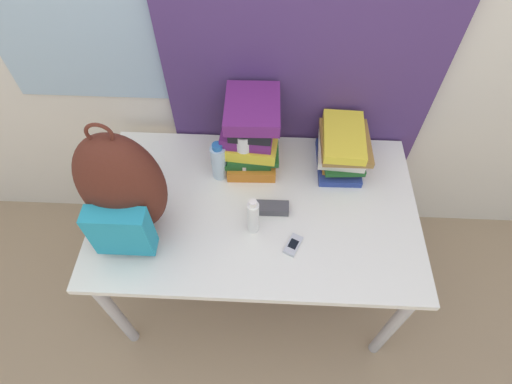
# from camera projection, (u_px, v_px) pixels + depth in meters

# --- Properties ---
(ground_plane) EXTENTS (12.00, 12.00, 0.00)m
(ground_plane) POSITION_uv_depth(u_px,v_px,m) (252.00, 353.00, 2.01)
(ground_plane) COLOR #9E8466
(wall_back) EXTENTS (6.00, 0.06, 2.50)m
(wall_back) POSITION_uv_depth(u_px,v_px,m) (261.00, 25.00, 1.52)
(wall_back) COLOR silver
(wall_back) RESTS_ON ground_plane
(curtain_blue) EXTENTS (1.13, 0.04, 2.50)m
(curtain_blue) POSITION_uv_depth(u_px,v_px,m) (306.00, 34.00, 1.49)
(curtain_blue) COLOR #4C336B
(curtain_blue) RESTS_ON ground_plane
(desk) EXTENTS (1.33, 0.80, 0.73)m
(desk) POSITION_uv_depth(u_px,v_px,m) (256.00, 217.00, 1.72)
(desk) COLOR silver
(desk) RESTS_ON ground_plane
(backpack) EXTENTS (0.31, 0.28, 0.55)m
(backpack) POSITION_uv_depth(u_px,v_px,m) (122.00, 190.00, 1.41)
(backpack) COLOR #512319
(backpack) RESTS_ON desk
(book_stack_left) EXTENTS (0.25, 0.28, 0.33)m
(book_stack_left) POSITION_uv_depth(u_px,v_px,m) (252.00, 134.00, 1.67)
(book_stack_left) COLOR orange
(book_stack_left) RESTS_ON desk
(book_stack_center) EXTENTS (0.22, 0.29, 0.19)m
(book_stack_center) POSITION_uv_depth(u_px,v_px,m) (342.00, 149.00, 1.71)
(book_stack_center) COLOR navy
(book_stack_center) RESTS_ON desk
(water_bottle) EXTENTS (0.07, 0.07, 0.19)m
(water_bottle) POSITION_uv_depth(u_px,v_px,m) (219.00, 161.00, 1.68)
(water_bottle) COLOR silver
(water_bottle) RESTS_ON desk
(sports_bottle) EXTENTS (0.07, 0.07, 0.27)m
(sports_bottle) POSITION_uv_depth(u_px,v_px,m) (244.00, 154.00, 1.66)
(sports_bottle) COLOR white
(sports_bottle) RESTS_ON desk
(sunscreen_bottle) EXTENTS (0.05, 0.05, 0.19)m
(sunscreen_bottle) POSITION_uv_depth(u_px,v_px,m) (253.00, 217.00, 1.52)
(sunscreen_bottle) COLOR white
(sunscreen_bottle) RESTS_ON desk
(cell_phone) EXTENTS (0.08, 0.10, 0.02)m
(cell_phone) POSITION_uv_depth(u_px,v_px,m) (293.00, 245.00, 1.54)
(cell_phone) COLOR #B7BCC6
(cell_phone) RESTS_ON desk
(sunglasses_case) EXTENTS (0.15, 0.06, 0.04)m
(sunglasses_case) POSITION_uv_depth(u_px,v_px,m) (270.00, 208.00, 1.63)
(sunglasses_case) COLOR #47474C
(sunglasses_case) RESTS_ON desk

